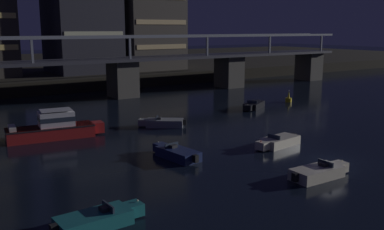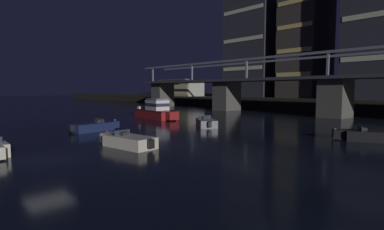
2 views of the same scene
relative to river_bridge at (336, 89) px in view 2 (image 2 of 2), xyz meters
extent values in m
plane|color=black|center=(0.00, -39.52, -4.06)|extent=(400.00, 400.00, 0.00)
cube|color=#4C4944|center=(-41.59, 0.01, -1.29)|extent=(3.60, 4.40, 5.55)
cube|color=#4C4944|center=(-20.79, 0.01, -1.29)|extent=(3.60, 4.40, 5.55)
cube|color=#4C4944|center=(0.00, 0.01, -1.29)|extent=(3.60, 4.40, 5.55)
cube|color=#33333D|center=(0.00, 0.01, 1.71)|extent=(89.18, 6.40, 0.45)
cube|color=slate|center=(0.00, -2.89, 5.14)|extent=(89.18, 0.36, 0.36)
cube|color=slate|center=(0.00, 2.91, 5.14)|extent=(89.18, 0.36, 0.36)
cube|color=slate|center=(-41.59, -2.89, 3.54)|extent=(0.30, 0.30, 3.20)
cube|color=slate|center=(-27.73, -2.89, 3.54)|extent=(0.30, 0.30, 3.20)
cube|color=slate|center=(-13.86, -2.89, 3.54)|extent=(0.30, 0.30, 3.20)
cube|color=slate|center=(0.00, -2.89, 3.54)|extent=(0.30, 0.30, 3.20)
cube|color=#282833|center=(-30.17, 22.52, 16.14)|extent=(13.22, 12.22, 36.01)
cube|color=beige|center=(-30.17, 16.36, 5.34)|extent=(12.16, 0.10, 0.90)
cube|color=beige|center=(-30.17, 16.36, 12.54)|extent=(12.16, 0.10, 0.90)
cube|color=beige|center=(-30.17, 16.36, 19.74)|extent=(12.16, 0.10, 0.90)
cube|color=#38332D|center=(-15.71, 21.18, 11.04)|extent=(8.80, 10.62, 25.80)
cube|color=#F2D172|center=(-15.71, 15.82, 3.30)|extent=(8.10, 0.10, 0.90)
cube|color=#F2D172|center=(-15.71, 15.82, 8.46)|extent=(8.10, 0.10, 0.90)
cube|color=#F2D172|center=(-15.71, 15.82, 13.61)|extent=(8.10, 0.10, 0.90)
cube|color=#F2D172|center=(-15.71, 15.82, 18.77)|extent=(8.10, 0.10, 0.90)
cube|color=beige|center=(0.76, 13.08, 5.40)|extent=(10.85, 0.10, 0.90)
cube|color=beige|center=(0.76, 13.08, 12.66)|extent=(10.85, 0.10, 0.90)
cube|color=#B2AD9E|center=(-48.14, 12.01, 0.34)|extent=(12.00, 6.00, 4.40)
cube|color=#EAD88C|center=(-48.14, 8.96, -0.10)|extent=(11.20, 0.10, 2.64)
cube|color=#4C4C51|center=(-48.14, 8.41, 2.69)|extent=(12.40, 1.60, 0.30)
cube|color=maroon|center=(-16.66, -20.06, -3.46)|extent=(8.25, 3.50, 1.20)
cube|color=maroon|center=(-12.14, -20.58, -3.38)|extent=(1.26, 1.55, 1.04)
cube|color=black|center=(-16.66, -20.06, -2.91)|extent=(8.33, 3.59, 0.10)
cube|color=white|center=(-16.07, -20.13, -2.16)|extent=(3.42, 2.45, 1.40)
cube|color=#283342|center=(-16.07, -20.13, -2.11)|extent=(3.46, 2.50, 0.44)
cube|color=silver|center=(-16.07, -20.13, -1.31)|extent=(3.08, 2.21, 0.08)
cube|color=#B7B2A8|center=(-20.04, -19.67, -2.68)|extent=(0.83, 2.14, 0.36)
cube|color=black|center=(10.51, -18.55, -3.66)|extent=(4.28, 3.54, 0.80)
cube|color=black|center=(8.44, -19.77, -3.61)|extent=(1.28, 1.31, 0.70)
cube|color=#283342|center=(9.78, -18.98, -3.08)|extent=(0.77, 1.21, 0.36)
cube|color=#262628|center=(10.00, -18.85, -3.14)|extent=(0.63, 0.69, 0.24)
sphere|color=beige|center=(8.23, -19.90, -3.18)|extent=(0.12, 0.12, 0.12)
cube|color=gray|center=(-4.90, -21.60, -3.66)|extent=(4.23, 3.73, 0.80)
cube|color=gray|center=(-6.85, -20.20, -3.61)|extent=(1.31, 1.33, 0.70)
cube|color=#283342|center=(-5.59, -21.10, -3.08)|extent=(0.86, 1.16, 0.36)
cube|color=#262628|center=(-5.38, -21.25, -3.14)|extent=(0.65, 0.69, 0.24)
cube|color=black|center=(-3.14, -22.85, -3.56)|extent=(0.50, 0.50, 0.60)
sphere|color=beige|center=(-7.06, -20.06, -3.18)|extent=(0.12, 0.12, 0.12)
cube|color=beige|center=(-0.06, -34.05, -3.66)|extent=(4.13, 2.34, 0.80)
cube|color=beige|center=(-2.44, -34.40, -3.61)|extent=(1.03, 1.11, 0.70)
cube|color=#283342|center=(-0.91, -34.18, -3.08)|extent=(0.29, 1.35, 0.36)
cube|color=#262628|center=(-0.66, -34.14, -3.14)|extent=(0.48, 0.61, 0.24)
cube|color=black|center=(2.07, -33.75, -3.56)|extent=(0.41, 0.41, 0.60)
sphere|color=red|center=(-2.69, -34.44, -3.18)|extent=(0.12, 0.12, 0.12)
cube|color=#19234C|center=(-9.82, -32.41, -3.66)|extent=(2.31, 4.12, 0.80)
cube|color=#19234C|center=(-10.14, -30.02, -3.61)|extent=(1.10, 1.02, 0.70)
cube|color=#283342|center=(-9.94, -31.56, -3.08)|extent=(1.35, 0.28, 0.36)
cube|color=#262628|center=(-9.90, -31.81, -3.14)|extent=(0.61, 0.47, 0.24)
cube|color=black|center=(-9.53, -34.54, -3.56)|extent=(0.41, 0.41, 0.60)
sphere|color=beige|center=(-10.18, -29.77, -3.18)|extent=(0.12, 0.12, 0.12)
camera|label=1|loc=(-27.42, -61.30, 6.38)|focal=40.39mm
camera|label=2|loc=(18.35, -44.96, -0.02)|focal=28.29mm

